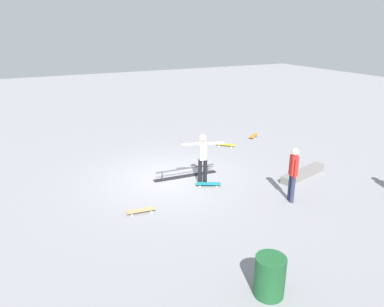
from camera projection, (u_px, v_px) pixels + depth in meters
The scene contains 10 objects.
ground_plane at pixel (170, 178), 12.23m from camera, with size 60.00×60.00×0.00m, color gray.
grind_rail at pixel (186, 173), 12.32m from camera, with size 2.30×0.39×0.32m.
skate_ledge at pixel (303, 173), 12.27m from camera, with size 2.12×0.35×0.26m, color gray.
skater_main at pixel (203, 156), 11.45m from camera, with size 1.32×0.50×1.70m.
skateboard_main at pixel (208, 184), 11.59m from camera, with size 0.80×0.55×0.09m.
bystander_red_shirt at pixel (293, 172), 10.30m from camera, with size 0.25×0.38×1.67m.
loose_skateboard_orange at pixel (254, 136), 16.70m from camera, with size 0.76×0.63×0.09m.
loose_skateboard_yellow at pixel (226, 145), 15.45m from camera, with size 0.74×0.67×0.09m.
loose_skateboard_natural at pixel (141, 210), 9.92m from camera, with size 0.82×0.33×0.09m.
trash_bin at pixel (270, 276), 6.78m from camera, with size 0.59×0.59×0.83m, color #1E592D.
Camera 1 is at (4.31, 10.40, 4.91)m, focal length 33.24 mm.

